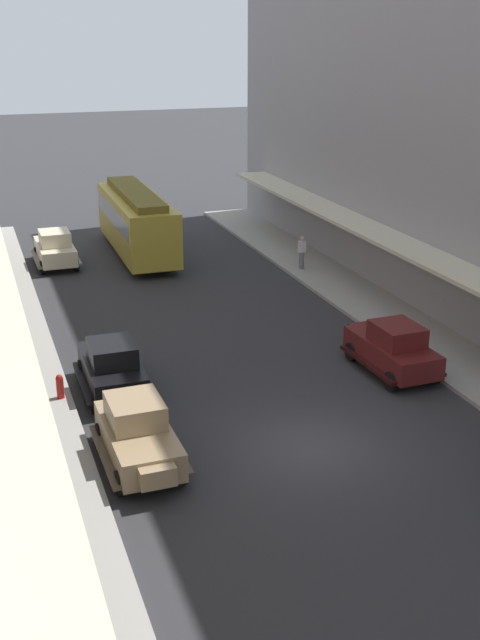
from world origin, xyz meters
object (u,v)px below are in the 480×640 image
at_px(fire_hydrant, 60,386).
at_px(streetcar, 137,220).
at_px(parked_car_4, 112,366).
at_px(pedestrian_1, 11,378).
at_px(pedestrian_0, 302,252).
at_px(parked_car_1, 55,247).
at_px(parked_car_2, 393,347).
at_px(pedestrian_3, 16,442).
at_px(parked_car_3, 138,432).

bearing_deg(fire_hydrant, streetcar, 69.42).
bearing_deg(streetcar, parked_car_4, -105.31).
bearing_deg(pedestrian_1, pedestrian_0, 35.82).
distance_m(parked_car_1, pedestrian_0, 12.43).
relative_size(streetcar, fire_hydrant, 11.75).
distance_m(parked_car_2, pedestrian_0, 12.32).
distance_m(parked_car_2, parked_car_4, 9.64).
relative_size(parked_car_4, pedestrian_3, 2.61).
xyz_separation_m(parked_car_4, pedestrian_3, (-3.36, -4.23, 0.05)).
relative_size(parked_car_2, parked_car_3, 1.01).
bearing_deg(pedestrian_0, fire_hydrant, -140.78).
distance_m(streetcar, pedestrian_0, 9.07).
xyz_separation_m(parked_car_2, parked_car_4, (-9.50, 1.63, 0.00)).
xyz_separation_m(pedestrian_0, pedestrian_1, (-14.60, -10.54, 0.00)).
bearing_deg(pedestrian_3, parked_car_1, 80.16).
xyz_separation_m(parked_car_2, pedestrian_3, (-12.86, -2.60, 0.05)).
height_order(fire_hydrant, pedestrian_3, pedestrian_3).
xyz_separation_m(parked_car_1, parked_car_3, (-0.28, -20.41, 0.00)).
bearing_deg(pedestrian_3, parked_car_4, 51.51).
xyz_separation_m(parked_car_1, streetcar, (4.37, 0.62, 0.96)).
height_order(parked_car_4, pedestrian_0, parked_car_4).
bearing_deg(streetcar, pedestrian_3, -110.86).
distance_m(parked_car_1, parked_car_3, 20.41).
xyz_separation_m(fire_hydrant, pedestrian_1, (-1.46, 0.18, 0.43)).
bearing_deg(streetcar, parked_car_2, -74.33).
relative_size(parked_car_3, fire_hydrant, 5.21).
height_order(parked_car_4, pedestrian_1, parked_car_4).
xyz_separation_m(parked_car_4, pedestrian_1, (-3.19, 0.01, 0.05)).
bearing_deg(fire_hydrant, parked_car_2, -7.36).
bearing_deg(pedestrian_0, streetcar, 140.29).
distance_m(parked_car_1, streetcar, 4.52).
relative_size(pedestrian_1, pedestrian_3, 1.00).
distance_m(parked_car_3, pedestrian_3, 3.21).
height_order(parked_car_1, parked_car_3, same).
bearing_deg(pedestrian_1, streetcar, 64.84).
relative_size(parked_car_3, pedestrian_0, 2.61).
height_order(parked_car_1, pedestrian_1, parked_car_1).
relative_size(parked_car_2, fire_hydrant, 5.24).
bearing_deg(pedestrian_3, fire_hydrant, 68.02).
xyz_separation_m(parked_car_2, parked_car_3, (-9.68, -3.08, 0.00)).
xyz_separation_m(parked_car_2, pedestrian_1, (-12.69, 1.63, 0.05)).
bearing_deg(parked_car_4, pedestrian_3, -128.49).
bearing_deg(parked_car_4, parked_car_1, 89.66).
xyz_separation_m(parked_car_4, streetcar, (4.47, 16.31, 0.96)).
bearing_deg(parked_car_4, fire_hydrant, -174.09).
distance_m(pedestrian_0, pedestrian_3, 20.89).
xyz_separation_m(parked_car_2, streetcar, (-5.03, 17.94, 0.96)).
distance_m(streetcar, fire_hydrant, 17.67).
bearing_deg(parked_car_4, streetcar, 74.69).
bearing_deg(pedestrian_3, pedestrian_0, 45.00).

